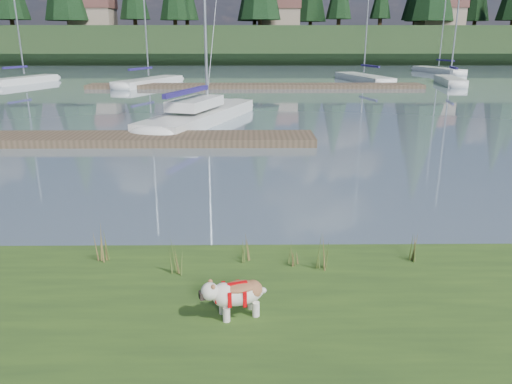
{
  "coord_description": "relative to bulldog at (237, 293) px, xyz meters",
  "views": [
    {
      "loc": [
        1.61,
        -9.56,
        3.84
      ],
      "look_at": [
        1.71,
        -0.5,
        1.01
      ],
      "focal_mm": 35.0,
      "sensor_mm": 36.0,
      "label": 1
    }
  ],
  "objects": [
    {
      "name": "ground",
      "position": [
        -1.42,
        33.8,
        -0.68
      ],
      "size": [
        200.0,
        200.0,
        0.0
      ],
      "primitive_type": "plane",
      "color": "gray",
      "rests_on": "ground"
    },
    {
      "name": "ridge",
      "position": [
        -1.42,
        76.8,
        1.82
      ],
      "size": [
        200.0,
        20.0,
        5.0
      ],
      "primitive_type": "cube",
      "color": "black",
      "rests_on": "ground"
    },
    {
      "name": "bulldog",
      "position": [
        0.0,
        0.0,
        0.0
      ],
      "size": [
        0.88,
        0.52,
        0.52
      ],
      "rotation": [
        0.0,
        0.0,
        3.45
      ],
      "color": "silver",
      "rests_on": "bank"
    },
    {
      "name": "sailboat_main",
      "position": [
        -1.9,
        18.22,
        -0.26
      ],
      "size": [
        5.24,
        10.42,
        14.69
      ],
      "rotation": [
        0.0,
        0.0,
        1.24
      ],
      "color": "silver",
      "rests_on": "ground"
    },
    {
      "name": "dock_near",
      "position": [
        -5.42,
        12.8,
        -0.53
      ],
      "size": [
        16.0,
        2.0,
        0.3
      ],
      "primitive_type": "cube",
      "color": "#4C3D2C",
      "rests_on": "ground"
    },
    {
      "name": "dock_far",
      "position": [
        0.58,
        33.8,
        -0.53
      ],
      "size": [
        26.0,
        2.2,
        0.3
      ],
      "primitive_type": "cube",
      "color": "#4C3D2C",
      "rests_on": "ground"
    },
    {
      "name": "sailboat_bg_0",
      "position": [
        -18.78,
        38.35,
        -0.35
      ],
      "size": [
        3.86,
        7.43,
        10.76
      ],
      "rotation": [
        0.0,
        0.0,
        1.22
      ],
      "color": "silver",
      "rests_on": "ground"
    },
    {
      "name": "sailboat_bg_1",
      "position": [
        -7.81,
        36.62,
        -0.35
      ],
      "size": [
        5.0,
        8.98,
        13.27
      ],
      "rotation": [
        0.0,
        0.0,
        1.19
      ],
      "color": "silver",
      "rests_on": "ground"
    },
    {
      "name": "sailboat_bg_3",
      "position": [
        10.07,
        40.37,
        -0.35
      ],
      "size": [
        4.02,
        9.81,
        13.96
      ],
      "rotation": [
        0.0,
        0.0,
        1.8
      ],
      "color": "silver",
      "rests_on": "ground"
    },
    {
      "name": "sailboat_bg_4",
      "position": [
        17.02,
        37.32,
        -0.35
      ],
      "size": [
        2.71,
        7.57,
        11.02
      ],
      "rotation": [
        0.0,
        0.0,
        1.4
      ],
      "color": "silver",
      "rests_on": "ground"
    },
    {
      "name": "sailboat_bg_5",
      "position": [
        20.61,
        50.85,
        -0.36
      ],
      "size": [
        3.75,
        8.81,
        12.3
      ],
      "rotation": [
        0.0,
        0.0,
        1.82
      ],
      "color": "silver",
      "rests_on": "ground"
    },
    {
      "name": "weed_0",
      "position": [
        -0.95,
        1.18,
        -0.03
      ],
      "size": [
        0.17,
        0.14,
        0.7
      ],
      "color": "#475B23",
      "rests_on": "bank"
    },
    {
      "name": "weed_1",
      "position": [
        0.08,
        1.65,
        -0.11
      ],
      "size": [
        0.17,
        0.14,
        0.52
      ],
      "color": "#475B23",
      "rests_on": "bank"
    },
    {
      "name": "weed_2",
      "position": [
        1.31,
        1.33,
        -0.05
      ],
      "size": [
        0.17,
        0.14,
        0.66
      ],
      "color": "#475B23",
      "rests_on": "bank"
    },
    {
      "name": "weed_3",
      "position": [
        -2.26,
        1.66,
        -0.05
      ],
      "size": [
        0.17,
        0.14,
        0.65
      ],
      "color": "#475B23",
      "rests_on": "bank"
    },
    {
      "name": "weed_4",
      "position": [
        0.85,
        1.49,
        -0.18
      ],
      "size": [
        0.17,
        0.14,
        0.36
      ],
      "color": "#475B23",
      "rests_on": "bank"
    },
    {
      "name": "weed_5",
      "position": [
        2.76,
        1.61,
        -0.09
      ],
      "size": [
        0.17,
        0.14,
        0.56
      ],
      "color": "#475B23",
      "rests_on": "bank"
    },
    {
      "name": "mud_lip",
      "position": [
        -1.42,
        2.2,
        -0.61
      ],
      "size": [
        60.0,
        0.5,
        0.14
      ],
      "primitive_type": "cube",
      "color": "#33281C",
      "rests_on": "ground"
    },
    {
      "name": "house_0",
      "position": [
        -23.42,
        73.8,
        6.64
      ],
      "size": [
        6.3,
        5.3,
        4.65
      ],
      "color": "gray",
      "rests_on": "ridge"
    },
    {
      "name": "house_1",
      "position": [
        4.58,
        74.8,
        6.64
      ],
      "size": [
        6.3,
        5.3,
        4.65
      ],
      "color": "gray",
      "rests_on": "ridge"
    },
    {
      "name": "house_2",
      "position": [
        28.58,
        72.8,
        6.64
      ],
      "size": [
        6.3,
        5.3,
        4.65
      ],
      "color": "gray",
      "rests_on": "ridge"
    }
  ]
}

